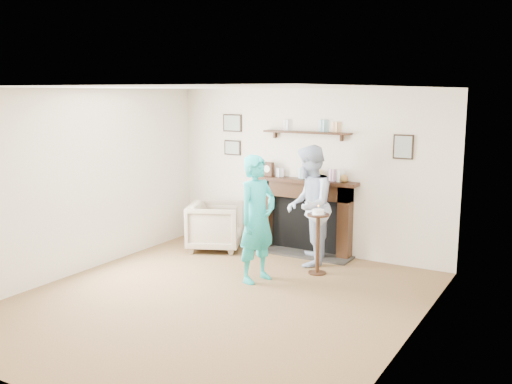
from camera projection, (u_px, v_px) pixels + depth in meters
ground at (217, 301)px, 6.77m from camera, size 5.00×5.00×0.00m
room_shell at (247, 159)px, 7.07m from camera, size 4.54×5.02×2.52m
armchair at (216, 249)px, 9.00m from camera, size 1.07×1.05×0.74m
man at (308, 264)px, 8.24m from camera, size 0.89×1.00×1.71m
woman at (257, 280)px, 7.51m from camera, size 0.53×0.68×1.66m
pedestal_table at (318, 232)px, 7.69m from camera, size 0.30×0.30×0.95m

